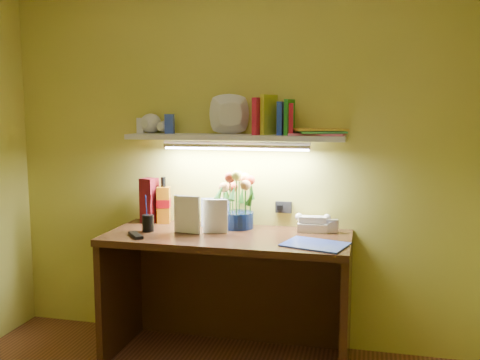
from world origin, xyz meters
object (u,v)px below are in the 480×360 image
(desk, at_px, (227,297))
(telephone, at_px, (313,222))
(desk_clock, at_px, (331,226))
(whisky_bottle, at_px, (164,200))
(flower_bouquet, at_px, (238,200))

(desk, relative_size, telephone, 8.06)
(desk_clock, bearing_deg, telephone, 155.33)
(telephone, height_order, whisky_bottle, whisky_bottle)
(desk_clock, bearing_deg, desk, -175.52)
(desk_clock, relative_size, whisky_bottle, 0.27)
(desk_clock, bearing_deg, flower_bouquet, 166.90)
(flower_bouquet, relative_size, whisky_bottle, 1.17)
(flower_bouquet, height_order, telephone, flower_bouquet)
(telephone, bearing_deg, whisky_bottle, 176.05)
(desk_clock, distance_m, whisky_bottle, 1.06)
(desk_clock, bearing_deg, whisky_bottle, 165.18)
(desk_clock, xyz_separation_m, whisky_bottle, (-1.05, 0.04, 0.11))
(telephone, distance_m, whisky_bottle, 0.95)
(desk, height_order, flower_bouquet, flower_bouquet)
(desk, bearing_deg, flower_bouquet, 84.99)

